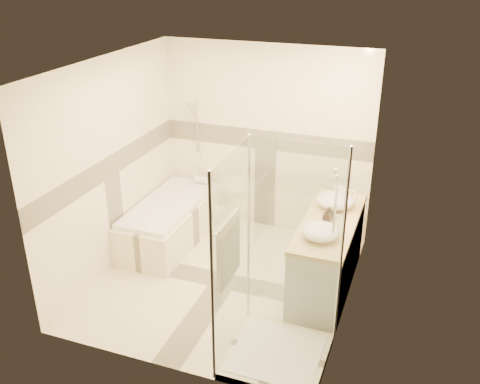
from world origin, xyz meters
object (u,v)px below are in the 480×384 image
(bathtub, at_px, (170,219))
(vanity, at_px, (327,254))
(shower_enclosure, at_px, (269,308))
(vessel_sink_near, at_px, (335,200))
(amenity_bottle_b, at_px, (329,213))
(vessel_sink_far, at_px, (320,231))
(amenity_bottle_a, at_px, (327,217))

(bathtub, xyz_separation_m, vanity, (2.15, -0.35, 0.12))
(shower_enclosure, height_order, vessel_sink_near, shower_enclosure)
(amenity_bottle_b, bearing_deg, shower_enclosure, -101.88)
(vanity, height_order, shower_enclosure, shower_enclosure)
(vessel_sink_near, bearing_deg, amenity_bottle_b, -90.00)
(shower_enclosure, bearing_deg, amenity_bottle_b, 78.12)
(bathtub, distance_m, amenity_bottle_b, 2.24)
(vanity, distance_m, vessel_sink_near, 0.62)
(bathtub, xyz_separation_m, shower_enclosure, (1.86, -1.62, 0.20))
(bathtub, distance_m, vessel_sink_far, 2.35)
(vanity, relative_size, vessel_sink_far, 4.17)
(vessel_sink_far, distance_m, amenity_bottle_b, 0.45)
(shower_enclosure, height_order, amenity_bottle_a, shower_enclosure)
(vanity, xyz_separation_m, amenity_bottle_b, (-0.02, 0.03, 0.50))
(vanity, relative_size, amenity_bottle_a, 8.98)
(shower_enclosure, relative_size, vessel_sink_near, 4.81)
(bathtub, height_order, vessel_sink_far, vessel_sink_far)
(bathtub, bearing_deg, amenity_bottle_b, -8.66)
(vanity, relative_size, amenity_bottle_b, 11.29)
(vessel_sink_near, height_order, vessel_sink_far, vessel_sink_near)
(shower_enclosure, relative_size, vessel_sink_far, 5.25)
(vanity, distance_m, shower_enclosure, 1.31)
(vanity, height_order, vessel_sink_near, vessel_sink_near)
(vessel_sink_far, bearing_deg, vessel_sink_near, 90.00)
(shower_enclosure, distance_m, vessel_sink_far, 0.99)
(vessel_sink_far, height_order, amenity_bottle_b, vessel_sink_far)
(vessel_sink_far, bearing_deg, shower_enclosure, -107.79)
(vessel_sink_near, xyz_separation_m, amenity_bottle_b, (0.00, -0.32, -0.01))
(bathtub, distance_m, shower_enclosure, 2.47)
(vessel_sink_far, distance_m, amenity_bottle_a, 0.32)
(bathtub, relative_size, vanity, 1.05)
(vessel_sink_near, relative_size, vessel_sink_far, 1.09)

